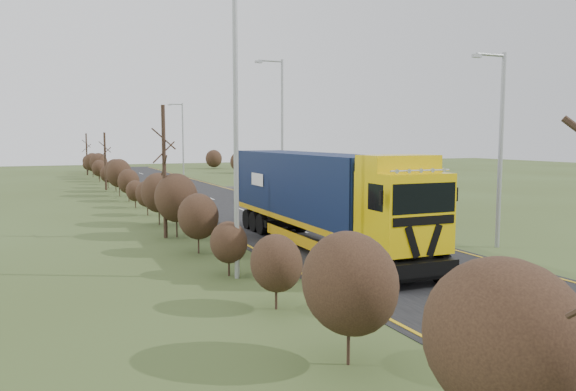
% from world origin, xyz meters
% --- Properties ---
extents(ground, '(160.00, 160.00, 0.00)m').
position_xyz_m(ground, '(0.00, 0.00, 0.00)').
color(ground, '#39461E').
rests_on(ground, ground).
extents(road, '(8.00, 120.00, 0.02)m').
position_xyz_m(road, '(0.00, 10.00, 0.01)').
color(road, black).
rests_on(road, ground).
extents(layby, '(6.00, 18.00, 0.02)m').
position_xyz_m(layby, '(6.50, 20.00, 0.01)').
color(layby, '#2A2825').
rests_on(layby, ground).
extents(lane_markings, '(7.52, 116.00, 0.01)m').
position_xyz_m(lane_markings, '(0.00, 9.69, 0.03)').
color(lane_markings, gold).
rests_on(lane_markings, road).
extents(hedgerow, '(2.24, 102.04, 6.05)m').
position_xyz_m(hedgerow, '(-6.00, 7.89, 1.62)').
color(hedgerow, black).
rests_on(hedgerow, ground).
extents(lorry, '(2.82, 14.48, 4.03)m').
position_xyz_m(lorry, '(-1.16, -1.01, 2.29)').
color(lorry, black).
rests_on(lorry, ground).
extents(car_red_hatchback, '(2.13, 3.96, 1.28)m').
position_xyz_m(car_red_hatchback, '(4.80, 17.68, 0.64)').
color(car_red_hatchback, maroon).
rests_on(car_red_hatchback, ground).
extents(car_blue_sedan, '(3.70, 4.81, 1.52)m').
position_xyz_m(car_blue_sedan, '(6.69, 24.86, 0.76)').
color(car_blue_sedan, '#0B143F').
rests_on(car_blue_sedan, ground).
extents(streetlight_near, '(1.72, 0.18, 8.02)m').
position_xyz_m(streetlight_near, '(5.71, -3.80, 4.39)').
color(streetlight_near, '#999C9F').
rests_on(streetlight_near, ground).
extents(streetlight_mid, '(2.16, 0.20, 10.23)m').
position_xyz_m(streetlight_mid, '(4.46, 16.41, 5.67)').
color(streetlight_mid, '#999C9F').
rests_on(streetlight_mid, ground).
extents(streetlight_far, '(1.89, 0.18, 8.86)m').
position_xyz_m(streetlight_far, '(4.49, 48.00, 4.88)').
color(streetlight_far, '#999C9F').
rests_on(streetlight_far, ground).
extents(left_pole, '(0.16, 0.16, 10.19)m').
position_xyz_m(left_pole, '(-5.86, -4.38, 5.09)').
color(left_pole, '#999C9F').
rests_on(left_pole, ground).
extents(speed_sign, '(0.74, 0.10, 2.67)m').
position_xyz_m(speed_sign, '(5.53, 13.30, 1.90)').
color(speed_sign, '#999C9F').
rests_on(speed_sign, ground).
extents(warning_board, '(0.80, 0.11, 2.09)m').
position_xyz_m(warning_board, '(4.92, 22.65, 1.29)').
color(warning_board, '#999C9F').
rests_on(warning_board, ground).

